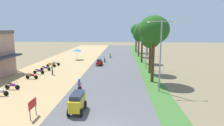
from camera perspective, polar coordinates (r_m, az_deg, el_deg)
parked_motorbike_nearest at (r=23.51m, az=-30.66°, el=-7.40°), size 1.80×0.54×0.94m
parked_motorbike_second at (r=25.22m, az=-27.91°, el=-6.01°), size 1.80×0.54×0.94m
parked_motorbike_third at (r=29.19m, az=-23.08°, el=-3.53°), size 1.80×0.54×0.94m
parked_motorbike_fourth at (r=31.94m, az=-21.27°, el=-2.27°), size 1.80×0.54×0.94m
parked_motorbike_fifth at (r=34.06m, az=-19.47°, el=-1.40°), size 1.80×0.54×0.94m
parked_motorbike_sixth at (r=36.89m, az=-17.90°, el=-0.45°), size 1.80×0.54×0.94m
parked_motorbike_seventh at (r=38.13m, az=-16.72°, el=-0.04°), size 1.80×0.54×0.94m
street_signboard at (r=16.70m, az=-22.92°, el=-11.64°), size 0.06×1.30×1.50m
vendor_umbrella at (r=44.22m, az=-10.57°, el=3.89°), size 2.20×2.20×2.52m
pedestrian_on_shoulder at (r=30.60m, az=-17.64°, el=-1.78°), size 0.25×0.37×1.62m
median_tree_nearest at (r=25.24m, az=12.57°, el=9.66°), size 3.97×3.97×8.77m
median_tree_second at (r=30.40m, az=11.63°, el=7.33°), size 3.18×3.18×7.26m
median_tree_third at (r=40.04m, az=9.19°, el=9.73°), size 3.06×3.06×8.41m
median_tree_fourth at (r=48.67m, az=8.21°, el=8.66°), size 3.09×3.09×7.74m
median_tree_fifth at (r=57.17m, az=7.41°, el=9.80°), size 3.41×3.41×8.47m
streetlamp_near at (r=21.51m, az=14.48°, el=3.40°), size 3.16×0.20×7.99m
streetlamp_mid at (r=33.78m, az=10.39°, el=5.16°), size 3.16×0.20×7.08m
streetlamp_far at (r=53.00m, az=7.83°, el=7.66°), size 3.16×0.20×8.18m
streetlamp_farthest at (r=62.09m, az=7.17°, el=8.06°), size 3.16×0.20×8.21m
utility_pole_near at (r=51.54m, az=10.77°, el=7.71°), size 1.80×0.20×9.50m
car_van_yellow at (r=16.62m, az=-10.48°, el=-11.38°), size 1.19×2.41×1.67m
car_sedan_red at (r=36.87m, az=-3.87°, el=0.33°), size 1.10×2.26×1.19m
motorbike_foreground_rider at (r=21.27m, az=-9.81°, el=-6.97°), size 0.54×1.80×1.66m
motorbike_ahead_second at (r=40.81m, az=-2.26°, el=1.08°), size 0.54×1.80×0.94m
motorbike_ahead_third at (r=46.86m, az=-0.55°, el=2.29°), size 0.54×1.80×0.94m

